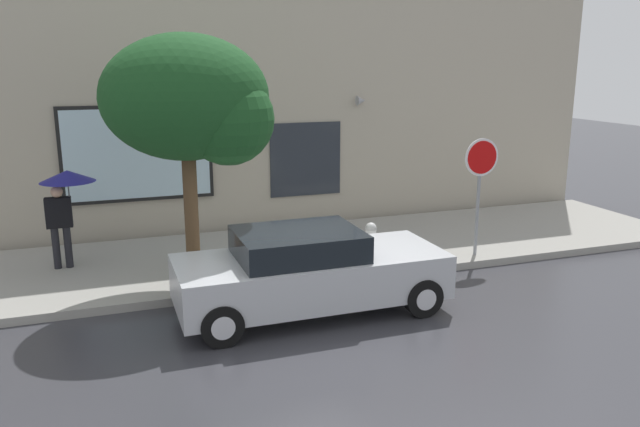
{
  "coord_description": "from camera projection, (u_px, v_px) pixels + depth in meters",
  "views": [
    {
      "loc": [
        -2.79,
        -9.2,
        4.05
      ],
      "look_at": [
        1.13,
        1.8,
        1.2
      ],
      "focal_mm": 35.19,
      "sensor_mm": 36.0,
      "label": 1
    }
  ],
  "objects": [
    {
      "name": "ground_plane",
      "position": [
        292.0,
        314.0,
        10.29
      ],
      "size": [
        60.0,
        60.0,
        0.0
      ],
      "primitive_type": "plane",
      "color": "#333338"
    },
    {
      "name": "sidewalk",
      "position": [
        250.0,
        257.0,
        13.02
      ],
      "size": [
        20.0,
        4.0,
        0.15
      ],
      "primitive_type": "cube",
      "color": "gray",
      "rests_on": "ground"
    },
    {
      "name": "building_facade",
      "position": [
        220.0,
        86.0,
        14.49
      ],
      "size": [
        20.0,
        0.67,
        7.0
      ],
      "color": "#B2A893",
      "rests_on": "ground"
    },
    {
      "name": "parked_car",
      "position": [
        309.0,
        271.0,
        10.24
      ],
      "size": [
        4.39,
        1.84,
        1.4
      ],
      "color": "#B7BABF",
      "rests_on": "ground"
    },
    {
      "name": "fire_hydrant",
      "position": [
        371.0,
        241.0,
        12.61
      ],
      "size": [
        0.3,
        0.44,
        0.76
      ],
      "color": "white",
      "rests_on": "sidewalk"
    },
    {
      "name": "pedestrian_with_umbrella",
      "position": [
        65.0,
        190.0,
        11.83
      ],
      "size": [
        1.02,
        1.02,
        1.9
      ],
      "color": "black",
      "rests_on": "sidewalk"
    },
    {
      "name": "street_tree",
      "position": [
        194.0,
        103.0,
        10.67
      ],
      "size": [
        2.88,
        2.44,
        4.37
      ],
      "color": "#4C3823",
      "rests_on": "sidewalk"
    },
    {
      "name": "stop_sign",
      "position": [
        480.0,
        174.0,
        12.56
      ],
      "size": [
        0.76,
        0.1,
        2.41
      ],
      "color": "gray",
      "rests_on": "sidewalk"
    }
  ]
}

